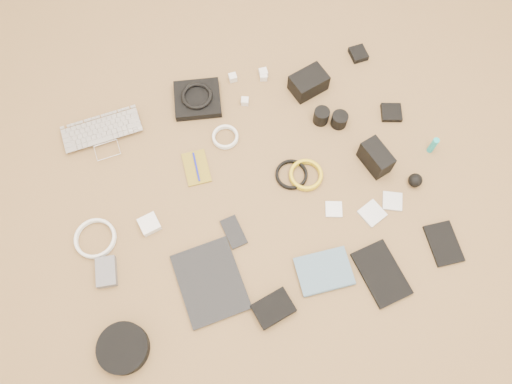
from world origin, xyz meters
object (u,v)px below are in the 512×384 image
object	(u,v)px
dslr_camera	(309,83)
phone	(234,232)
laptop	(105,139)
tablet	(210,282)
paperback	(330,291)
headphone_case	(123,348)

from	to	relation	value
dslr_camera	phone	bearing A→B (deg)	-147.69
laptop	phone	distance (m)	0.65
tablet	paperback	distance (m)	0.42
laptop	tablet	size ratio (longest dim) A/B	1.12
laptop	tablet	world-z (taller)	laptop
laptop	headphone_case	xyz separation A→B (m)	(-0.09, -0.81, 0.01)
laptop	tablet	bearing A→B (deg)	-72.12
headphone_case	phone	bearing A→B (deg)	31.57
dslr_camera	paperback	bearing A→B (deg)	-119.31
laptop	dslr_camera	distance (m)	0.86
dslr_camera	laptop	bearing A→B (deg)	164.46
dslr_camera	tablet	xyz separation A→B (m)	(-0.60, -0.67, -0.03)
phone	headphone_case	xyz separation A→B (m)	(-0.47, -0.29, 0.02)
tablet	paperback	size ratio (longest dim) A/B	1.46
paperback	tablet	bearing A→B (deg)	71.50
dslr_camera	tablet	distance (m)	0.90
headphone_case	tablet	bearing A→B (deg)	21.61
dslr_camera	phone	world-z (taller)	dslr_camera
laptop	phone	size ratio (longest dim) A/B	2.60
headphone_case	paperback	size ratio (longest dim) A/B	0.90
laptop	headphone_case	world-z (taller)	headphone_case
phone	headphone_case	world-z (taller)	headphone_case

